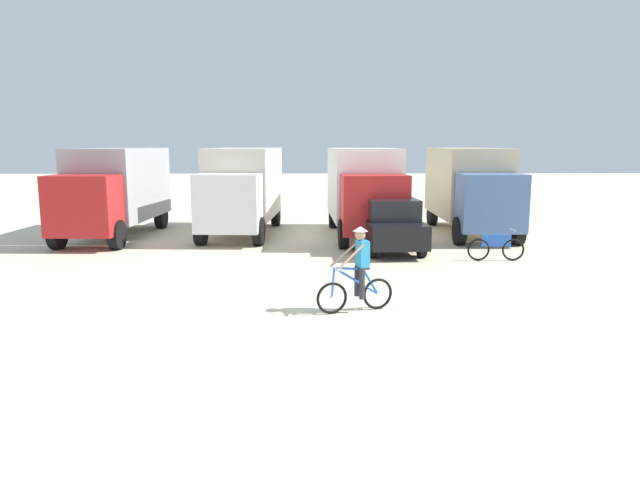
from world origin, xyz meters
The scene contains 8 objects.
ground_plane centered at (0.00, 0.00, 0.00)m, with size 120.00×120.00×0.00m, color beige.
box_truck_grey_hauler centered at (-7.30, 12.07, 1.87)m, with size 2.68×6.85×3.35m.
box_truck_cream_rv centered at (-2.55, 12.76, 1.87)m, with size 2.79×6.88×3.35m.
box_truck_white_box centered at (2.17, 12.09, 1.87)m, with size 2.56×6.81×3.35m.
box_truck_tan_camper centered at (6.41, 12.66, 1.87)m, with size 2.51×6.79×3.35m.
sedan_parked centered at (2.75, 8.96, 0.88)m, with size 1.93×4.27×1.76m.
cyclist_orange_shirt centered at (1.07, 1.86, 0.85)m, with size 1.66×0.70×1.82m.
bicycle_spare centered at (5.73, 7.16, 0.40)m, with size 1.73×0.50×0.97m.
Camera 1 is at (0.03, -9.97, 3.51)m, focal length 32.42 mm.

